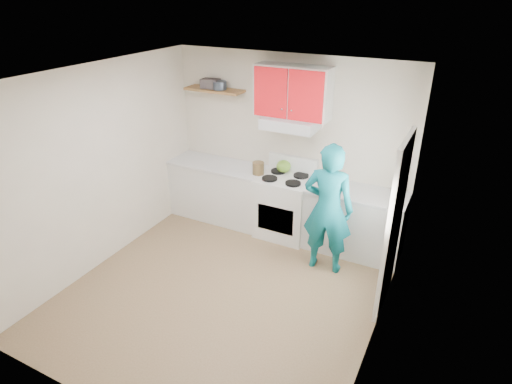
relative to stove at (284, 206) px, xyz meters
The scene contains 21 objects.
floor 1.64m from the stove, 93.63° to the right, with size 3.80×3.80×0.00m, color brown.
ceiling 2.66m from the stove, 93.63° to the right, with size 3.60×3.80×0.04m, color white.
back_wall 0.91m from the stove, 107.10° to the left, with size 3.60×0.04×2.60m, color beige.
front_wall 3.58m from the stove, 91.65° to the right, with size 3.60×0.04×2.60m, color beige.
left_wall 2.61m from the stove, 140.34° to the right, with size 0.04×3.80×2.60m, color beige.
right_wall 2.46m from the stove, 42.81° to the right, with size 0.04×3.80×2.60m, color beige.
door 1.97m from the stove, 27.58° to the right, with size 0.05×0.85×2.05m, color white.
door_glass 2.11m from the stove, 27.97° to the right, with size 0.01×0.55×0.95m, color white.
counter_left 1.14m from the stove, behind, with size 1.52×0.60×0.90m, color silver.
counter_right 1.04m from the stove, ahead, with size 1.32×0.60×0.90m, color silver.
stove is the anchor object (origin of this frame).
range_hood 1.24m from the stove, 90.00° to the left, with size 0.76×0.44×0.15m, color silver.
upper_cabinets 1.67m from the stove, 90.00° to the left, with size 1.02×0.33×0.70m, color red.
shelf 2.01m from the stove, behind, with size 0.90×0.30×0.04m, color brown.
books 2.11m from the stove, behind, with size 0.26×0.19×0.13m, color #393234.
tin 2.01m from the stove, behind, with size 0.20×0.20×0.12m, color #333D4C.
kettle 0.59m from the stove, 121.15° to the left, with size 0.21×0.21×0.18m, color olive.
crock 0.68m from the stove, behind, with size 0.17×0.17×0.20m, color #4E3C22.
cutting_board 0.77m from the stove, ahead, with size 0.33×0.24×0.02m, color olive.
silicone_mat 1.43m from the stove, ahead, with size 0.32×0.27×0.01m, color red.
person 1.07m from the stove, 33.45° to the right, with size 0.64×0.42×1.75m, color #0C656F.
Camera 1 is at (2.28, -3.63, 3.42)m, focal length 30.19 mm.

